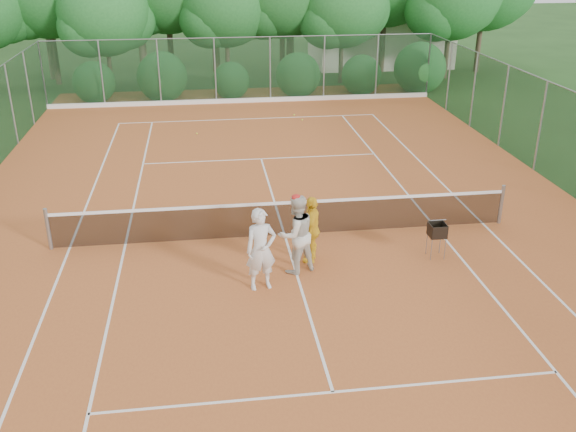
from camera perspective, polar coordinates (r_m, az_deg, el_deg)
The scene contains 13 objects.
ground at distance 16.89m, azimuth -0.30°, elevation -1.79°, with size 120.00×120.00×0.00m, color #1E4217.
clay_court at distance 16.89m, azimuth -0.30°, elevation -1.76°, with size 18.00×36.00×0.02m, color #B55D29.
club_building at distance 41.05m, azimuth 8.12°, elevation 15.32°, with size 8.00×5.00×3.00m, color beige.
tennis_net at distance 16.67m, azimuth -0.30°, elevation -0.14°, with size 11.97×0.10×1.10m.
player_white at distance 14.04m, azimuth -2.42°, elevation -2.99°, with size 0.69×0.45×1.89m, color silver.
player_center_grp at distance 14.72m, azimuth 0.72°, elevation -1.60°, with size 1.14×1.04×1.93m.
player_yellow at distance 15.28m, azimuth 2.13°, elevation -1.17°, with size 0.97×0.40×1.65m, color yellow.
ball_hopper at distance 15.90m, azimuth 13.13°, elevation -1.29°, with size 0.39×0.39×0.88m.
stray_ball_a at distance 25.96m, azimuth -8.10°, elevation 7.27°, with size 0.07×0.07×0.07m, color #CFD732.
stray_ball_b at distance 27.73m, azimuth 1.27°, elevation 8.55°, with size 0.07×0.07×0.07m, color #C0DC33.
stray_ball_c at distance 28.53m, azimuth 0.55°, elevation 8.99°, with size 0.07×0.07×0.07m, color #BDD932.
court_markings at distance 16.88m, azimuth -0.30°, elevation -1.72°, with size 11.03×23.83×0.01m.
fence_back at distance 30.74m, azimuth -4.04°, elevation 12.80°, with size 18.07×0.07×3.00m.
Camera 1 is at (-1.97, -15.14, 7.24)m, focal length 40.00 mm.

